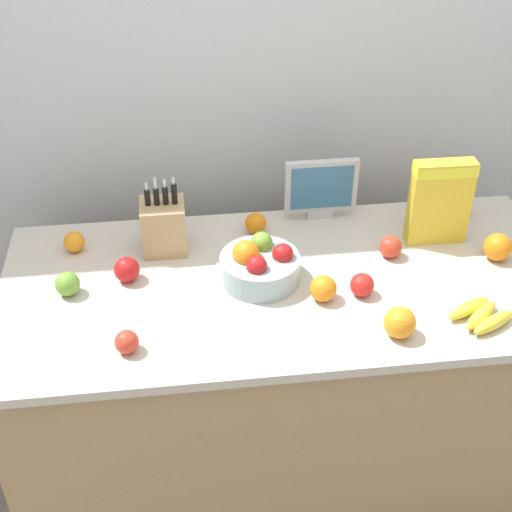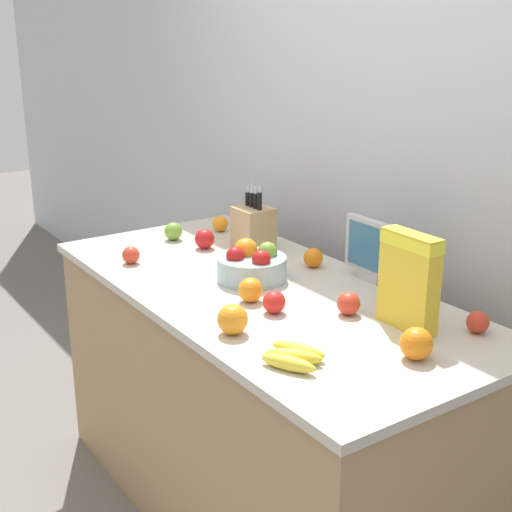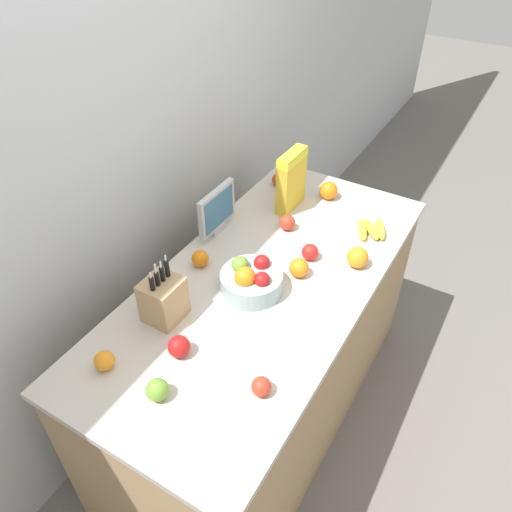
{
  "view_description": "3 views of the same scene",
  "coord_description": "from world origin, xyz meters",
  "px_view_note": "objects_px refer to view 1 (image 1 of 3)",
  "views": [
    {
      "loc": [
        -0.31,
        -1.71,
        2.23
      ],
      "look_at": [
        -0.1,
        0.01,
        0.99
      ],
      "focal_mm": 50.0,
      "sensor_mm": 36.0,
      "label": 1
    },
    {
      "loc": [
        1.86,
        -1.3,
        1.75
      ],
      "look_at": [
        -0.01,
        -0.02,
        1.01
      ],
      "focal_mm": 50.0,
      "sensor_mm": 36.0,
      "label": 2
    },
    {
      "loc": [
        -1.31,
        -0.73,
        2.26
      ],
      "look_at": [
        0.01,
        0.05,
        0.99
      ],
      "focal_mm": 35.0,
      "sensor_mm": 36.0,
      "label": 3
    }
  ],
  "objects_px": {
    "fruit_bowl": "(260,265)",
    "apple_front": "(362,285)",
    "apple_rear": "(67,284)",
    "orange_back_center": "(256,223)",
    "banana_bunch": "(481,315)",
    "apple_leftmost": "(391,247)",
    "apple_middle": "(461,206)",
    "cereal_box": "(440,199)",
    "apple_rightmost": "(127,342)",
    "orange_mid_right": "(74,242)",
    "orange_front_right": "(323,289)",
    "knife_block": "(164,226)",
    "apple_near_bananas": "(127,270)",
    "small_monitor": "(321,188)",
    "orange_near_bowl": "(498,247)",
    "orange_front_center": "(400,323)"
  },
  "relations": [
    {
      "from": "apple_rear",
      "to": "apple_leftmost",
      "type": "bearing_deg",
      "value": 4.03
    },
    {
      "from": "cereal_box",
      "to": "apple_leftmost",
      "type": "xyz_separation_m",
      "value": [
        -0.17,
        -0.07,
        -0.12
      ]
    },
    {
      "from": "apple_leftmost",
      "to": "apple_middle",
      "type": "bearing_deg",
      "value": 34.83
    },
    {
      "from": "apple_leftmost",
      "to": "fruit_bowl",
      "type": "bearing_deg",
      "value": -170.95
    },
    {
      "from": "apple_middle",
      "to": "apple_near_bananas",
      "type": "distance_m",
      "value": 1.17
    },
    {
      "from": "apple_rear",
      "to": "orange_front_right",
      "type": "height_order",
      "value": "orange_front_right"
    },
    {
      "from": "small_monitor",
      "to": "apple_rightmost",
      "type": "relative_size",
      "value": 3.76
    },
    {
      "from": "apple_middle",
      "to": "orange_front_center",
      "type": "distance_m",
      "value": 0.71
    },
    {
      "from": "apple_leftmost",
      "to": "apple_near_bananas",
      "type": "relative_size",
      "value": 0.92
    },
    {
      "from": "fruit_bowl",
      "to": "apple_front",
      "type": "height_order",
      "value": "fruit_bowl"
    },
    {
      "from": "small_monitor",
      "to": "orange_front_center",
      "type": "xyz_separation_m",
      "value": [
        0.1,
        -0.63,
        -0.07
      ]
    },
    {
      "from": "apple_rear",
      "to": "small_monitor",
      "type": "bearing_deg",
      "value": 21.72
    },
    {
      "from": "orange_near_bowl",
      "to": "fruit_bowl",
      "type": "bearing_deg",
      "value": -178.98
    },
    {
      "from": "apple_rear",
      "to": "apple_front",
      "type": "relative_size",
      "value": 1.03
    },
    {
      "from": "apple_rear",
      "to": "orange_back_center",
      "type": "bearing_deg",
      "value": 23.71
    },
    {
      "from": "apple_rear",
      "to": "orange_near_bowl",
      "type": "relative_size",
      "value": 0.83
    },
    {
      "from": "banana_bunch",
      "to": "orange_back_center",
      "type": "xyz_separation_m",
      "value": [
        -0.58,
        0.53,
        0.02
      ]
    },
    {
      "from": "knife_block",
      "to": "apple_middle",
      "type": "distance_m",
      "value": 1.03
    },
    {
      "from": "small_monitor",
      "to": "apple_leftmost",
      "type": "distance_m",
      "value": 0.32
    },
    {
      "from": "banana_bunch",
      "to": "orange_back_center",
      "type": "relative_size",
      "value": 2.81
    },
    {
      "from": "banana_bunch",
      "to": "small_monitor",
      "type": "bearing_deg",
      "value": 120.02
    },
    {
      "from": "cereal_box",
      "to": "orange_back_center",
      "type": "distance_m",
      "value": 0.6
    },
    {
      "from": "apple_leftmost",
      "to": "apple_near_bananas",
      "type": "distance_m",
      "value": 0.83
    },
    {
      "from": "fruit_bowl",
      "to": "orange_front_right",
      "type": "xyz_separation_m",
      "value": [
        0.17,
        -0.12,
        -0.01
      ]
    },
    {
      "from": "small_monitor",
      "to": "apple_rear",
      "type": "xyz_separation_m",
      "value": [
        -0.83,
        -0.33,
        -0.08
      ]
    },
    {
      "from": "fruit_bowl",
      "to": "orange_mid_right",
      "type": "xyz_separation_m",
      "value": [
        -0.57,
        0.22,
        -0.02
      ]
    },
    {
      "from": "banana_bunch",
      "to": "knife_block",
      "type": "bearing_deg",
      "value": 151.85
    },
    {
      "from": "apple_near_bananas",
      "to": "orange_near_bowl",
      "type": "xyz_separation_m",
      "value": [
        1.16,
        -0.03,
        0.01
      ]
    },
    {
      "from": "orange_mid_right",
      "to": "orange_front_right",
      "type": "xyz_separation_m",
      "value": [
        0.75,
        -0.35,
        0.01
      ]
    },
    {
      "from": "apple_middle",
      "to": "orange_front_right",
      "type": "height_order",
      "value": "orange_front_right"
    },
    {
      "from": "fruit_bowl",
      "to": "apple_rightmost",
      "type": "bearing_deg",
      "value": -145.05
    },
    {
      "from": "orange_mid_right",
      "to": "orange_front_right",
      "type": "relative_size",
      "value": 0.87
    },
    {
      "from": "apple_leftmost",
      "to": "apple_rightmost",
      "type": "bearing_deg",
      "value": -157.34
    },
    {
      "from": "banana_bunch",
      "to": "orange_near_bowl",
      "type": "relative_size",
      "value": 2.28
    },
    {
      "from": "apple_near_bananas",
      "to": "orange_front_right",
      "type": "distance_m",
      "value": 0.6
    },
    {
      "from": "apple_rear",
      "to": "apple_front",
      "type": "bearing_deg",
      "value": -7.3
    },
    {
      "from": "knife_block",
      "to": "apple_front",
      "type": "height_order",
      "value": "knife_block"
    },
    {
      "from": "fruit_bowl",
      "to": "apple_front",
      "type": "relative_size",
      "value": 3.41
    },
    {
      "from": "cereal_box",
      "to": "apple_front",
      "type": "bearing_deg",
      "value": -139.36
    },
    {
      "from": "banana_bunch",
      "to": "apple_front",
      "type": "xyz_separation_m",
      "value": [
        -0.31,
        0.16,
        0.02
      ]
    },
    {
      "from": "orange_back_center",
      "to": "apple_middle",
      "type": "bearing_deg",
      "value": 2.19
    },
    {
      "from": "orange_mid_right",
      "to": "orange_near_bowl",
      "type": "relative_size",
      "value": 0.77
    },
    {
      "from": "banana_bunch",
      "to": "orange_back_center",
      "type": "distance_m",
      "value": 0.79
    },
    {
      "from": "orange_mid_right",
      "to": "apple_middle",
      "type": "bearing_deg",
      "value": 2.69
    },
    {
      "from": "apple_leftmost",
      "to": "apple_near_bananas",
      "type": "bearing_deg",
      "value": -178.41
    },
    {
      "from": "banana_bunch",
      "to": "apple_leftmost",
      "type": "relative_size",
      "value": 2.81
    },
    {
      "from": "knife_block",
      "to": "apple_near_bananas",
      "type": "height_order",
      "value": "knife_block"
    },
    {
      "from": "apple_rightmost",
      "to": "apple_middle",
      "type": "relative_size",
      "value": 1.0
    },
    {
      "from": "banana_bunch",
      "to": "orange_back_center",
      "type": "height_order",
      "value": "orange_back_center"
    },
    {
      "from": "cereal_box",
      "to": "apple_middle",
      "type": "height_order",
      "value": "cereal_box"
    }
  ]
}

